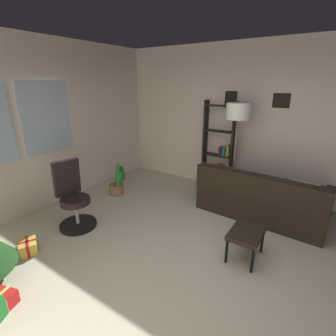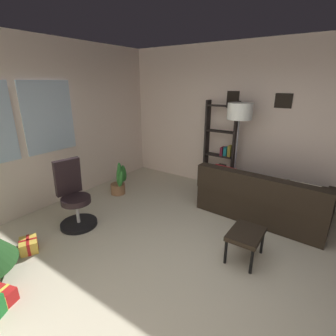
% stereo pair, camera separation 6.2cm
% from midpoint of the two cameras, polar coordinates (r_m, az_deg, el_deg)
% --- Properties ---
extents(ground_plane, '(5.12, 6.12, 0.10)m').
position_cam_midpoint_polar(ground_plane, '(3.37, 7.74, -22.09)').
color(ground_plane, beige).
extents(wall_back_with_windows, '(5.12, 0.12, 2.89)m').
position_cam_midpoint_polar(wall_back_with_windows, '(4.83, -26.73, 8.54)').
color(wall_back_with_windows, beige).
rests_on(wall_back_with_windows, ground_plane).
extents(wall_right_with_frames, '(0.12, 6.12, 2.89)m').
position_cam_midpoint_polar(wall_right_with_frames, '(5.09, 22.26, 9.53)').
color(wall_right_with_frames, beige).
rests_on(wall_right_with_frames, ground_plane).
extents(couch, '(1.58, 2.08, 0.82)m').
position_cam_midpoint_polar(couch, '(4.57, 22.77, -6.65)').
color(couch, black).
rests_on(couch, ground_plane).
extents(footstool, '(0.52, 0.38, 0.39)m').
position_cam_midpoint_polar(footstool, '(3.41, 17.79, -14.43)').
color(footstool, black).
rests_on(footstool, ground_plane).
extents(gift_box_gold, '(0.31, 0.33, 0.17)m').
position_cam_midpoint_polar(gift_box_gold, '(3.97, -28.72, -15.15)').
color(gift_box_gold, gold).
rests_on(gift_box_gold, ground_plane).
extents(office_chair, '(0.56, 0.56, 1.06)m').
position_cam_midpoint_polar(office_chair, '(4.17, -20.12, -7.07)').
color(office_chair, black).
rests_on(office_chair, ground_plane).
extents(bookshelf, '(0.18, 0.64, 1.83)m').
position_cam_midpoint_polar(bookshelf, '(5.20, 12.12, 3.45)').
color(bookshelf, black).
rests_on(bookshelf, ground_plane).
extents(floor_lamp, '(0.43, 0.43, 1.82)m').
position_cam_midpoint_polar(floor_lamp, '(4.61, 16.31, 11.16)').
color(floor_lamp, slate).
rests_on(floor_lamp, ground_plane).
extents(potted_plant, '(0.41, 0.38, 0.66)m').
position_cam_midpoint_polar(potted_plant, '(5.15, -10.61, -3.08)').
color(potted_plant, '#8A6140').
rests_on(potted_plant, ground_plane).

